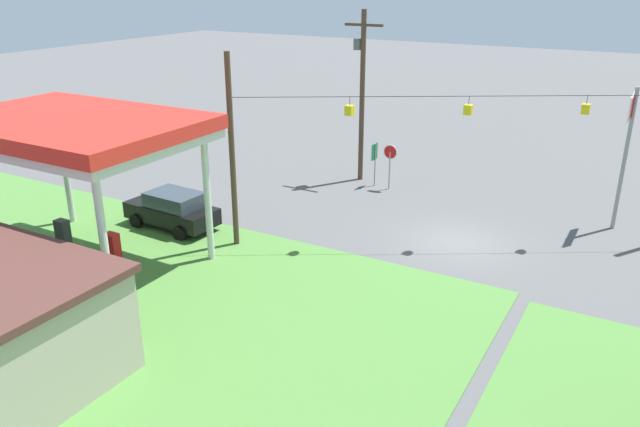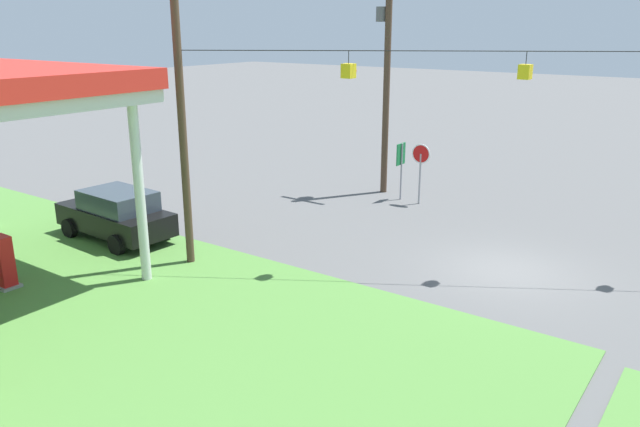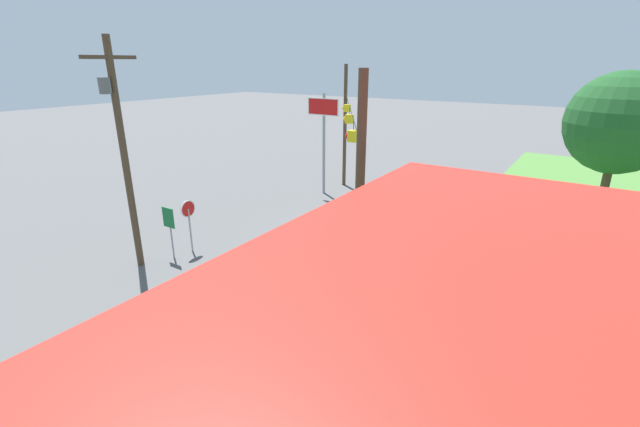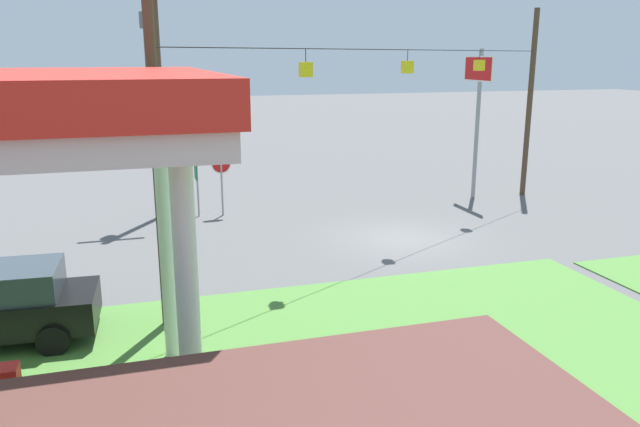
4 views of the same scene
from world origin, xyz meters
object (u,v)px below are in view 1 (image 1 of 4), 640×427
at_px(route_sign, 375,156).
at_px(stop_sign_overhead, 629,129).
at_px(fuel_pump_far, 64,238).
at_px(utility_pole_main, 362,88).
at_px(fuel_pump_near, 113,252).
at_px(car_at_pumps_front, 173,209).
at_px(stop_sign_roadside, 390,157).
at_px(gas_station_canopy, 71,130).

bearing_deg(route_sign, stop_sign_overhead, 179.18).
distance_m(fuel_pump_far, utility_pole_main, 17.18).
distance_m(fuel_pump_near, car_at_pumps_front, 4.59).
height_order(fuel_pump_near, stop_sign_roadside, stop_sign_roadside).
bearing_deg(gas_station_canopy, fuel_pump_near, -179.93).
relative_size(stop_sign_overhead, utility_pole_main, 0.70).
bearing_deg(route_sign, fuel_pump_near, 72.75).
distance_m(stop_sign_roadside, stop_sign_overhead, 11.61).
relative_size(gas_station_canopy, utility_pole_main, 1.05).
bearing_deg(stop_sign_roadside, car_at_pumps_front, -122.76).
xyz_separation_m(gas_station_canopy, stop_sign_overhead, (-18.22, -14.51, -0.83)).
relative_size(gas_station_canopy, fuel_pump_near, 6.33).
bearing_deg(gas_station_canopy, utility_pole_main, -107.23).
bearing_deg(gas_station_canopy, fuel_pump_far, -0.07).
bearing_deg(fuel_pump_far, car_at_pumps_front, -113.44).
distance_m(fuel_pump_near, utility_pole_main, 16.36).
distance_m(stop_sign_overhead, utility_pole_main, 13.49).
bearing_deg(car_at_pumps_front, fuel_pump_near, 104.61).
bearing_deg(car_at_pumps_front, stop_sign_roadside, -119.88).
bearing_deg(utility_pole_main, stop_sign_overhead, 176.32).
distance_m(gas_station_canopy, route_sign, 16.31).
bearing_deg(route_sign, fuel_pump_far, 63.13).
height_order(car_at_pumps_front, stop_sign_overhead, stop_sign_overhead).
relative_size(gas_station_canopy, car_at_pumps_front, 2.16).
relative_size(gas_station_canopy, route_sign, 4.07).
height_order(stop_sign_roadside, utility_pole_main, utility_pole_main).
height_order(fuel_pump_near, utility_pole_main, utility_pole_main).
bearing_deg(utility_pole_main, fuel_pump_far, 68.01).
bearing_deg(route_sign, car_at_pumps_front, 61.69).
bearing_deg(fuel_pump_far, stop_sign_overhead, -143.58).
relative_size(gas_station_canopy, fuel_pump_far, 6.33).
xyz_separation_m(car_at_pumps_front, stop_sign_overhead, (-17.71, -10.01, 3.76)).
bearing_deg(utility_pole_main, car_at_pumps_front, 68.61).
xyz_separation_m(stop_sign_overhead, route_sign, (12.22, -0.18, -2.96)).
xyz_separation_m(fuel_pump_near, utility_pole_main, (-3.33, -15.37, 4.49)).
distance_m(fuel_pump_far, route_sign, 16.49).
distance_m(stop_sign_roadside, route_sign, 0.99).
xyz_separation_m(fuel_pump_near, fuel_pump_far, (2.88, 0.00, 0.00)).
height_order(gas_station_canopy, stop_sign_overhead, stop_sign_overhead).
relative_size(gas_station_canopy, stop_sign_roadside, 3.91).
xyz_separation_m(gas_station_canopy, route_sign, (-6.00, -14.68, -3.79)).
distance_m(fuel_pump_near, stop_sign_overhead, 22.53).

